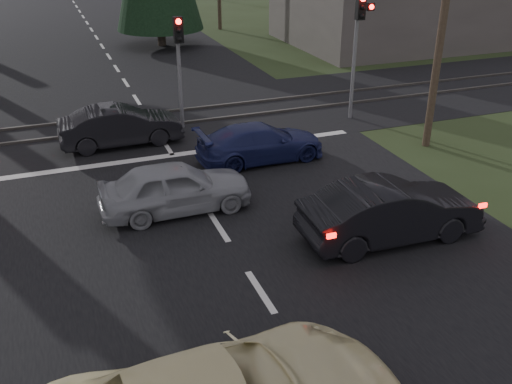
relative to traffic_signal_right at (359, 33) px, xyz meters
name	(u,v)px	position (x,y,z in m)	size (l,w,h in m)	color
ground	(261,292)	(-7.55, -9.47, -3.31)	(120.00, 120.00, 0.00)	#263317
road	(161,138)	(-7.55, 0.53, -3.31)	(14.00, 100.00, 0.01)	black
rail_corridor	(150,121)	(-7.55, 2.53, -3.31)	(120.00, 8.00, 0.01)	black
stop_line	(173,155)	(-7.55, -1.27, -3.30)	(13.00, 0.35, 0.00)	silver
rail_near	(154,126)	(-7.55, 1.73, -3.26)	(120.00, 0.12, 0.10)	#59544C
rail_far	(146,114)	(-7.55, 3.33, -3.26)	(120.00, 0.12, 0.10)	#59544C
traffic_signal_right	(359,33)	(0.00, 0.00, 0.00)	(0.68, 0.48, 4.70)	slate
traffic_signal_center	(179,54)	(-6.55, 1.20, -0.51)	(0.32, 0.48, 4.10)	slate
utility_pole_near	(445,4)	(0.95, -3.47, 1.41)	(1.80, 0.26, 9.00)	#4C3D2D
building_right	(403,8)	(10.45, 12.53, -1.31)	(14.00, 10.00, 4.00)	#59514C
dark_hatchback	(391,212)	(-3.77, -8.47, -2.57)	(1.57, 4.50, 1.48)	black
silver_car	(175,188)	(-8.34, -5.18, -2.62)	(1.63, 4.06, 1.38)	gray
blue_sedan	(261,143)	(-4.93, -2.68, -2.70)	(1.71, 4.20, 1.22)	navy
dark_car_far	(121,126)	(-8.96, 0.34, -2.63)	(1.45, 4.15, 1.37)	black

